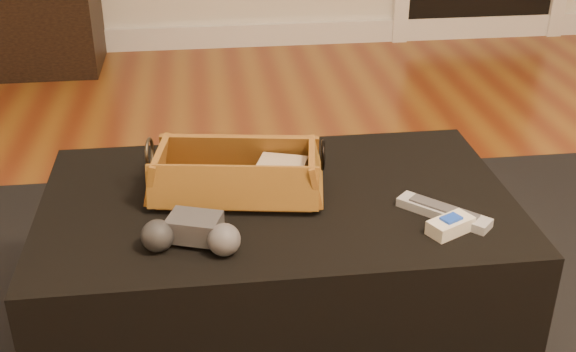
{
  "coord_description": "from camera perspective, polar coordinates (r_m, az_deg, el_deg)",
  "views": [
    {
      "loc": [
        -0.25,
        -1.08,
        1.18
      ],
      "look_at": [
        -0.08,
        0.24,
        0.49
      ],
      "focal_mm": 45.0,
      "sensor_mm": 36.0,
      "label": 1
    }
  ],
  "objects": [
    {
      "name": "baseboard",
      "position": [
        3.98,
        -3.37,
        11.02
      ],
      "size": [
        5.0,
        0.04,
        0.12
      ],
      "primitive_type": "cube",
      "color": "white",
      "rests_on": "floor"
    },
    {
      "name": "ottoman",
      "position": [
        1.65,
        -0.78,
        -8.06
      ],
      "size": [
        1.0,
        0.6,
        0.42
      ],
      "primitive_type": "cube",
      "color": "black",
      "rests_on": "area_rug"
    },
    {
      "name": "tv_remote",
      "position": [
        1.53,
        -4.78,
        -0.91
      ],
      "size": [
        0.19,
        0.05,
        0.02
      ],
      "primitive_type": "cube",
      "rotation": [
        0.0,
        0.0,
        -0.05
      ],
      "color": "black",
      "rests_on": "wicker_basket"
    },
    {
      "name": "cloth_bundle",
      "position": [
        1.55,
        -0.44,
        0.31
      ],
      "size": [
        0.12,
        0.1,
        0.06
      ],
      "primitive_type": "cube",
      "rotation": [
        0.0,
        0.0,
        -0.33
      ],
      "color": "tan",
      "rests_on": "wicker_basket"
    },
    {
      "name": "wicker_basket",
      "position": [
        1.54,
        -4.07,
        -0.01
      ],
      "size": [
        0.39,
        0.25,
        0.13
      ],
      "color": "brown",
      "rests_on": "ottoman"
    },
    {
      "name": "game_controller",
      "position": [
        1.37,
        -7.57,
        -4.53
      ],
      "size": [
        0.2,
        0.13,
        0.06
      ],
      "color": "#353538",
      "rests_on": "ottoman"
    },
    {
      "name": "silver_remote",
      "position": [
        1.5,
        12.19,
        -2.79
      ],
      "size": [
        0.17,
        0.17,
        0.02
      ],
      "color": "#B4B8BD",
      "rests_on": "ottoman"
    },
    {
      "name": "cream_gadget",
      "position": [
        1.45,
        12.71,
        -3.83
      ],
      "size": [
        0.1,
        0.08,
        0.03
      ],
      "color": "beige",
      "rests_on": "ottoman"
    }
  ]
}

